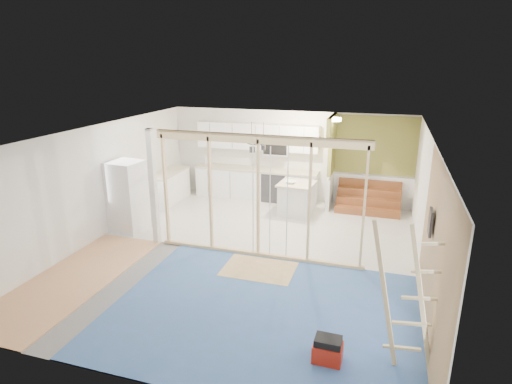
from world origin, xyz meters
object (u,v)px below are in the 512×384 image
(fridge, at_px, (128,197))
(island, at_px, (296,199))
(toolbox, at_px, (328,350))
(ladder, at_px, (408,298))

(fridge, distance_m, island, 4.28)
(toolbox, bearing_deg, fridge, 148.80)
(island, height_order, ladder, ladder)
(fridge, height_order, toolbox, fridge)
(island, relative_size, ladder, 0.47)
(ladder, bearing_deg, toolbox, -157.90)
(island, xyz_separation_m, ladder, (2.60, -5.37, 0.60))
(island, height_order, toolbox, island)
(island, bearing_deg, fridge, -144.08)
(toolbox, relative_size, ladder, 0.20)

